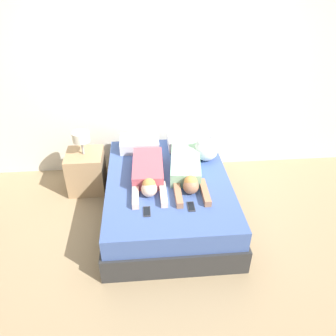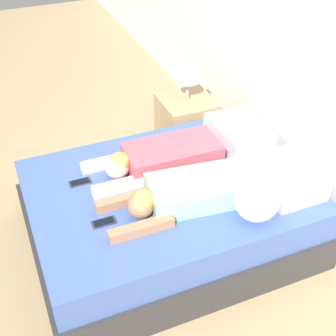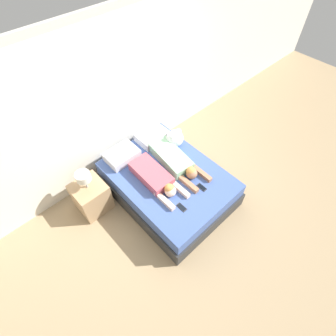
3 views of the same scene
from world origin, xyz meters
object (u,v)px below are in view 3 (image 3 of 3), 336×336
object	(u,v)px
person_left	(156,178)
nightstand	(91,196)
bed	(168,184)
pillow_head_right	(152,136)
person_right	(175,160)
pillow_head_left	(122,155)
plush_toy	(175,138)
cell_phone_left	(182,207)
cell_phone_right	(202,187)

from	to	relation	value
person_left	nightstand	world-z (taller)	nightstand
bed	pillow_head_right	xyz separation A→B (m)	(0.32, 0.74, 0.34)
bed	person_right	xyz separation A→B (m)	(0.23, 0.07, 0.35)
person_right	pillow_head_left	bearing A→B (deg)	129.11
person_left	plush_toy	world-z (taller)	plush_toy
pillow_head_left	cell_phone_left	distance (m)	1.31
pillow_head_left	person_left	bearing A→B (deg)	-82.70
pillow_head_left	plush_toy	bearing A→B (deg)	-23.01
pillow_head_right	cell_phone_left	world-z (taller)	pillow_head_right
person_left	plush_toy	bearing A→B (deg)	25.88
person_left	pillow_head_right	bearing A→B (deg)	52.57
pillow_head_right	person_left	distance (m)	0.90
pillow_head_left	person_left	distance (m)	0.72
pillow_head_left	person_left	size ratio (longest dim) A/B	0.51
pillow_head_right	person_left	xyz separation A→B (m)	(-0.55, -0.72, 0.01)
person_right	cell_phone_left	world-z (taller)	person_right
person_left	person_right	bearing A→B (deg)	5.77
person_right	cell_phone_right	xyz separation A→B (m)	(-0.03, -0.60, -0.08)
bed	cell_phone_left	bearing A→B (deg)	-114.96
bed	cell_phone_right	bearing A→B (deg)	-69.61
bed	nightstand	bearing A→B (deg)	149.09
pillow_head_right	person_right	size ratio (longest dim) A/B	0.45
pillow_head_left	person_right	distance (m)	0.86
pillow_head_left	person_right	xyz separation A→B (m)	(0.55, -0.67, 0.01)
plush_toy	cell_phone_left	bearing A→B (deg)	-129.23
person_left	cell_phone_left	distance (m)	0.60
person_left	pillow_head_left	bearing A→B (deg)	97.30
cell_phone_left	cell_phone_right	world-z (taller)	same
bed	cell_phone_right	size ratio (longest dim) A/B	12.87
bed	person_right	distance (m)	0.42
cell_phone_right	plush_toy	bearing A→B (deg)	70.72
person_left	cell_phone_right	xyz separation A→B (m)	(0.42, -0.55, -0.08)
nightstand	person_left	bearing A→B (deg)	-36.17
person_left	plush_toy	size ratio (longest dim) A/B	3.29
person_right	nightstand	xyz separation A→B (m)	(-1.28, 0.55, -0.31)
nightstand	pillow_head_left	bearing A→B (deg)	9.00
person_left	cell_phone_right	bearing A→B (deg)	-52.61
nightstand	person_right	bearing A→B (deg)	-23.52
cell_phone_right	nightstand	bearing A→B (deg)	137.15
pillow_head_left	cell_phone_right	distance (m)	1.37
cell_phone_left	cell_phone_right	xyz separation A→B (m)	(0.46, 0.04, 0.00)
pillow_head_right	person_right	distance (m)	0.68
bed	pillow_head_left	xyz separation A→B (m)	(-0.32, 0.74, 0.34)
pillow_head_right	person_left	size ratio (longest dim) A/B	0.51
cell_phone_left	nightstand	distance (m)	1.45
person_left	person_right	world-z (taller)	same
bed	plush_toy	distance (m)	0.77
pillow_head_right	cell_phone_left	distance (m)	1.44
person_left	cell_phone_left	size ratio (longest dim) A/B	6.50
cell_phone_right	bed	bearing A→B (deg)	110.39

